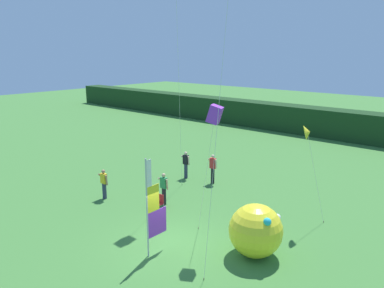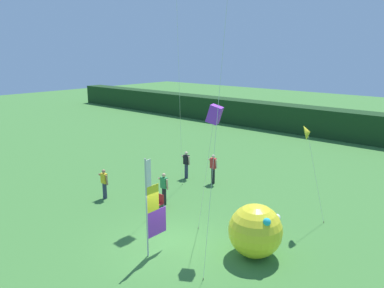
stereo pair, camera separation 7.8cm
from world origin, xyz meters
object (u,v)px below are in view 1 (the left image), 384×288
(person_far_right, at_px, (186,164))
(kite_yellow_delta_0, at_px, (308,133))
(banner_flag, at_px, (153,208))
(person_near_banner, at_px, (164,188))
(folding_chair, at_px, (158,202))
(kite_purple_box_2, at_px, (215,115))
(inflatable_balloon, at_px, (256,230))
(person_mid_field, at_px, (104,183))
(person_far_left, at_px, (213,168))

(person_far_right, height_order, kite_yellow_delta_0, kite_yellow_delta_0)
(banner_flag, bearing_deg, person_near_banner, 130.32)
(folding_chair, bearing_deg, kite_purple_box_2, -8.58)
(inflatable_balloon, xyz_separation_m, kite_purple_box_2, (-1.92, -0.19, 4.31))
(folding_chair, bearing_deg, kite_yellow_delta_0, 30.09)
(person_mid_field, bearing_deg, inflatable_balloon, 1.90)
(banner_flag, xyz_separation_m, kite_purple_box_2, (1.16, 2.29, 3.46))
(person_far_right, distance_m, folding_chair, 5.26)
(banner_flag, xyz_separation_m, kite_yellow_delta_0, (3.20, 6.30, 2.39))
(person_far_left, distance_m, folding_chair, 5.07)
(person_mid_field, xyz_separation_m, inflatable_balloon, (9.22, 0.31, 0.18))
(person_far_right, height_order, inflatable_balloon, inflatable_balloon)
(inflatable_balloon, bearing_deg, person_near_banner, 169.02)
(banner_flag, distance_m, person_near_banner, 4.93)
(person_mid_field, relative_size, kite_purple_box_2, 0.28)
(person_far_left, bearing_deg, person_near_banner, -88.54)
(folding_chair, distance_m, kite_yellow_delta_0, 7.80)
(kite_purple_box_2, bearing_deg, inflatable_balloon, 5.65)
(person_far_left, xyz_separation_m, folding_chair, (0.52, -5.02, -0.45))
(person_far_left, relative_size, folding_chair, 2.01)
(banner_flag, height_order, folding_chair, banner_flag)
(kite_purple_box_2, bearing_deg, person_near_banner, 161.99)
(person_far_left, distance_m, kite_yellow_delta_0, 7.42)
(banner_flag, xyz_separation_m, folding_chair, (-2.71, 2.87, -1.38))
(person_mid_field, xyz_separation_m, kite_purple_box_2, (7.30, 0.12, 4.49))
(person_mid_field, distance_m, person_far_left, 6.42)
(person_near_banner, bearing_deg, person_mid_field, -153.39)
(folding_chair, relative_size, kite_purple_box_2, 0.15)
(person_far_left, bearing_deg, kite_purple_box_2, -51.89)
(banner_flag, xyz_separation_m, person_near_banner, (-3.13, 3.68, -0.98))
(person_far_left, bearing_deg, person_mid_field, -116.93)
(person_far_left, height_order, person_far_right, person_far_left)
(person_near_banner, height_order, person_far_right, person_far_right)
(inflatable_balloon, relative_size, kite_yellow_delta_0, 0.45)
(person_near_banner, xyz_separation_m, kite_yellow_delta_0, (6.32, 2.61, 3.38))
(folding_chair, height_order, kite_yellow_delta_0, kite_yellow_delta_0)
(person_far_left, distance_m, inflatable_balloon, 8.32)
(banner_flag, relative_size, person_near_banner, 2.32)
(banner_flag, distance_m, kite_purple_box_2, 4.31)
(banner_flag, relative_size, kite_purple_box_2, 0.69)
(person_mid_field, distance_m, kite_yellow_delta_0, 10.76)
(folding_chair, bearing_deg, person_mid_field, -168.46)
(person_mid_field, distance_m, kite_purple_box_2, 8.57)
(person_near_banner, bearing_deg, kite_purple_box_2, -18.01)
(inflatable_balloon, height_order, folding_chair, inflatable_balloon)
(person_mid_field, bearing_deg, banner_flag, -19.50)
(inflatable_balloon, distance_m, kite_yellow_delta_0, 5.01)
(banner_flag, height_order, person_far_right, banner_flag)
(person_mid_field, height_order, kite_yellow_delta_0, kite_yellow_delta_0)
(person_far_right, bearing_deg, person_near_banner, -63.19)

